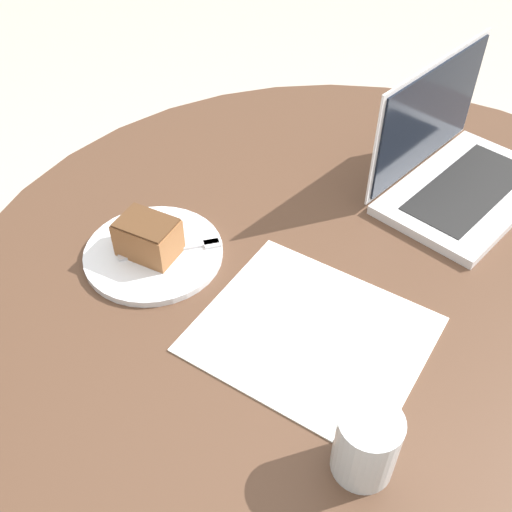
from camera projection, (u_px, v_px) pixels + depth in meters
name	position (u px, v px, depth m)	size (l,w,h in m)	color
ground_plane	(326.00, 495.00, 1.47)	(12.00, 12.00, 0.00)	#B7AD9E
dining_table	(356.00, 334.00, 1.03)	(1.35, 1.35, 0.74)	#4C3323
paper_document	(312.00, 334.00, 0.89)	(0.42, 0.41, 0.00)	white
plate	(154.00, 253.00, 1.01)	(0.23, 0.23, 0.01)	silver
cake_slice	(148.00, 237.00, 0.98)	(0.12, 0.10, 0.07)	brown
fork	(181.00, 248.00, 1.01)	(0.17, 0.06, 0.00)	silver
water_glass	(366.00, 444.00, 0.71)	(0.08, 0.08, 0.10)	silver
laptop	(456.00, 170.00, 1.12)	(0.40, 0.40, 0.24)	silver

